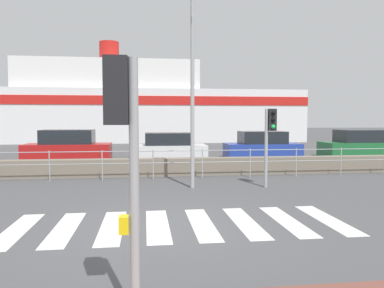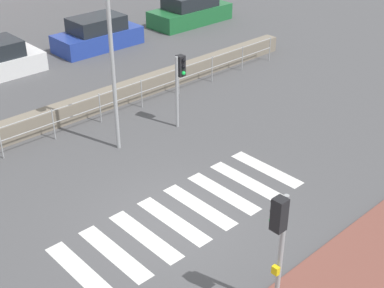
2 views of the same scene
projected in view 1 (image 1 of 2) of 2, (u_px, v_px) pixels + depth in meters
ground_plane at (160, 225)px, 7.51m from camera, size 160.00×160.00×0.00m
crosswalk at (180, 224)px, 7.56m from camera, size 6.75×2.40×0.01m
seawall at (153, 167)px, 14.08m from camera, size 23.51×0.55×0.65m
harbor_fence at (153, 160)px, 13.19m from camera, size 21.20×0.04×1.06m
traffic_light_near at (123, 133)px, 3.79m from camera, size 0.34×0.32×2.75m
traffic_light_far at (270, 130)px, 11.58m from camera, size 0.34×0.32×2.45m
streetlamp at (193, 62)px, 11.16m from camera, size 0.32×1.00×6.22m
ferry_boat at (140, 108)px, 35.47m from camera, size 29.23×6.13×9.29m
parked_car_red at (68, 148)px, 19.11m from camera, size 4.28×1.74×1.59m
parked_car_white at (168, 148)px, 19.75m from camera, size 4.00×1.88×1.41m
parked_car_blue at (262, 147)px, 20.39m from camera, size 4.02×1.78×1.47m
parked_car_green at (362, 145)px, 21.12m from camera, size 4.47×1.87×1.53m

